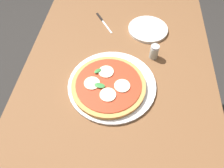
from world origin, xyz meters
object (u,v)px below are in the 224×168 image
object	(u,v)px
serving_tray	(112,85)
pizza	(109,85)
dining_table	(116,96)
plate_white	(148,29)
knife	(102,20)
pepper_shaker	(154,52)

from	to	relation	value
serving_tray	pizza	world-z (taller)	pizza
dining_table	plate_white	xyz separation A→B (m)	(-0.35, 0.13, 0.12)
serving_tray	dining_table	bearing A→B (deg)	134.14
pizza	plate_white	bearing A→B (deg)	157.47
knife	pepper_shaker	xyz separation A→B (m)	(0.24, 0.28, 0.03)
dining_table	plate_white	distance (m)	0.40
dining_table	knife	xyz separation A→B (m)	(-0.41, -0.12, 0.11)
knife	dining_table	bearing A→B (deg)	16.33
serving_tray	pizza	xyz separation A→B (m)	(0.02, -0.01, 0.02)
dining_table	serving_tray	distance (m)	0.12
pizza	knife	world-z (taller)	pizza
serving_tray	pepper_shaker	bearing A→B (deg)	136.50
dining_table	plate_white	bearing A→B (deg)	159.88
dining_table	pepper_shaker	world-z (taller)	pepper_shaker
plate_white	pepper_shaker	bearing A→B (deg)	8.14
serving_tray	pepper_shaker	xyz separation A→B (m)	(-0.19, 0.18, 0.03)
plate_white	knife	bearing A→B (deg)	-101.88
serving_tray	knife	distance (m)	0.44
pizza	pepper_shaker	world-z (taller)	pepper_shaker
serving_tray	knife	xyz separation A→B (m)	(-0.43, -0.10, -0.00)
pizza	knife	bearing A→B (deg)	-168.79
plate_white	pepper_shaker	distance (m)	0.19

